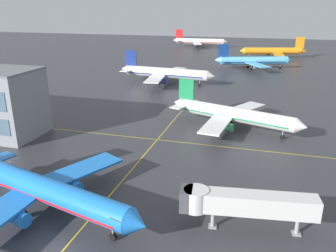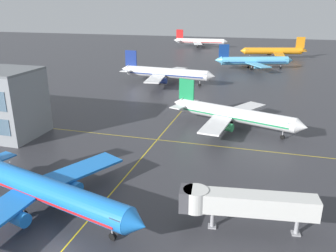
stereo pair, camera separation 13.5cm
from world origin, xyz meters
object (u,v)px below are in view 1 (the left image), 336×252
object	(u,v)px
airliner_front_gate	(43,189)
airliner_far_left_stand	(253,61)
airliner_far_right_stand	(273,51)
jet_bridge	(237,203)
airliner_third_row	(165,73)
airliner_distant_taxiway	(200,41)
airliner_second_row	(233,114)

from	to	relation	value
airliner_front_gate	airliner_far_left_stand	xyz separation A→B (m)	(22.87, 128.65, 0.19)
airliner_far_right_stand	jet_bridge	size ratio (longest dim) A/B	2.06
airliner_third_row	airliner_distant_taxiway	world-z (taller)	airliner_distant_taxiway
airliner_far_left_stand	jet_bridge	xyz separation A→B (m)	(4.09, -125.16, 0.14)
airliner_front_gate	airliner_distant_taxiway	world-z (taller)	airliner_distant_taxiway
airliner_distant_taxiway	airliner_far_left_stand	bearing A→B (deg)	-63.00
airliner_third_row	airliner_distant_taxiway	bearing A→B (deg)	94.83
airliner_far_left_stand	jet_bridge	bearing A→B (deg)	-88.13
airliner_second_row	airliner_far_right_stand	xyz separation A→B (m)	(9.82, 124.59, 0.33)
jet_bridge	airliner_front_gate	bearing A→B (deg)	-172.63
airliner_third_row	airliner_far_left_stand	world-z (taller)	airliner_third_row
airliner_far_right_stand	airliner_distant_taxiway	xyz separation A→B (m)	(-49.84, 40.42, 0.11)
airliner_front_gate	airliner_third_row	bearing A→B (deg)	94.92
airliner_front_gate	airliner_third_row	world-z (taller)	airliner_third_row
airliner_second_row	airliner_distant_taxiway	size ratio (longest dim) A/B	0.87
airliner_far_left_stand	airliner_distant_taxiway	size ratio (longest dim) A/B	0.93
airliner_second_row	airliner_third_row	world-z (taller)	airliner_third_row
airliner_front_gate	airliner_far_right_stand	distance (m)	171.02
airliner_second_row	jet_bridge	world-z (taller)	airliner_second_row
airliner_distant_taxiway	jet_bridge	size ratio (longest dim) A/B	2.15
airliner_front_gate	airliner_third_row	distance (m)	87.98
airliner_third_row	airliner_far_right_stand	xyz separation A→B (m)	(39.63, 80.33, -0.07)
airliner_far_left_stand	airliner_front_gate	bearing A→B (deg)	-100.08
airliner_third_row	airliner_distant_taxiway	xyz separation A→B (m)	(-10.21, 120.75, 0.04)
airliner_far_right_stand	jet_bridge	bearing A→B (deg)	-91.78
airliner_front_gate	airliner_far_left_stand	bearing A→B (deg)	79.92
airliner_second_row	airliner_far_right_stand	distance (m)	124.98
airliner_front_gate	airliner_second_row	size ratio (longest dim) A/B	1.04
airliner_front_gate	airliner_distant_taxiway	distance (m)	209.16
airliner_third_row	jet_bridge	world-z (taller)	airliner_third_row
airliner_distant_taxiway	airliner_second_row	bearing A→B (deg)	-76.37
airliner_second_row	airliner_far_right_stand	size ratio (longest dim) A/B	0.91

